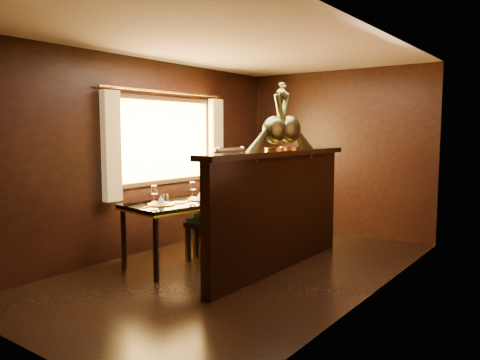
% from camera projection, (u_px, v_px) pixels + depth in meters
% --- Properties ---
extents(ground, '(5.00, 5.00, 0.00)m').
position_uv_depth(ground, '(241.00, 270.00, 5.34)').
color(ground, black).
rests_on(ground, ground).
extents(room_shell, '(3.04, 5.04, 2.52)m').
position_uv_depth(room_shell, '(236.00, 131.00, 5.24)').
color(room_shell, black).
rests_on(room_shell, ground).
extents(partition, '(0.26, 2.70, 1.36)m').
position_uv_depth(partition, '(279.00, 207.00, 5.32)').
color(partition, black).
rests_on(partition, ground).
extents(dining_table, '(0.95, 1.38, 0.95)m').
position_uv_depth(dining_table, '(180.00, 208.00, 5.48)').
color(dining_table, black).
rests_on(dining_table, ground).
extents(chair_left, '(0.52, 0.54, 1.32)m').
position_uv_depth(chair_left, '(217.00, 206.00, 5.60)').
color(chair_left, black).
rests_on(chair_left, ground).
extents(chair_right, '(0.57, 0.59, 1.40)m').
position_uv_depth(chair_right, '(225.00, 201.00, 5.72)').
color(chair_right, black).
rests_on(chair_right, ground).
extents(peacock_left, '(0.23, 0.61, 0.73)m').
position_uv_depth(peacock_left, '(275.00, 118.00, 5.11)').
color(peacock_left, '#174636').
rests_on(peacock_left, partition).
extents(peacock_right, '(0.24, 0.63, 0.75)m').
position_uv_depth(peacock_right, '(290.00, 117.00, 5.37)').
color(peacock_right, '#174636').
rests_on(peacock_right, partition).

